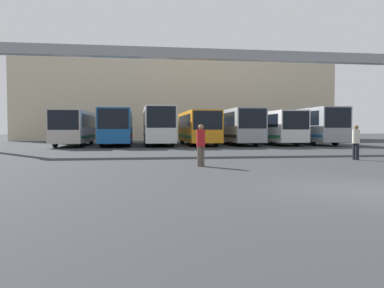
# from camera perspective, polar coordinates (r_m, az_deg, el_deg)

# --- Properties ---
(ground_plane) EXTENTS (200.00, 200.00, 0.00)m
(ground_plane) POSITION_cam_1_polar(r_m,az_deg,el_deg) (9.91, 25.05, -6.50)
(ground_plane) COLOR #2D3033
(building_backdrop) EXTENTS (41.83, 12.00, 10.22)m
(building_backdrop) POSITION_cam_1_polar(r_m,az_deg,el_deg) (53.88, -2.42, 6.18)
(building_backdrop) COLOR beige
(building_backdrop) RESTS_ON ground
(overhead_gantry) EXTENTS (31.29, 0.80, 7.11)m
(overhead_gantry) POSITION_cam_1_polar(r_m,az_deg,el_deg) (27.25, 3.43, 11.90)
(overhead_gantry) COLOR gray
(overhead_gantry) RESTS_ON ground
(bus_slot_0) EXTENTS (2.48, 10.22, 2.98)m
(bus_slot_0) POSITION_cam_1_polar(r_m,az_deg,el_deg) (34.37, -17.43, 2.61)
(bus_slot_0) COLOR beige
(bus_slot_0) RESTS_ON ground
(bus_slot_1) EXTENTS (2.57, 11.99, 3.12)m
(bus_slot_1) POSITION_cam_1_polar(r_m,az_deg,el_deg) (34.86, -11.28, 2.80)
(bus_slot_1) COLOR #1959A5
(bus_slot_1) RESTS_ON ground
(bus_slot_2) EXTENTS (2.48, 10.46, 3.34)m
(bus_slot_2) POSITION_cam_1_polar(r_m,az_deg,el_deg) (34.09, -5.22, 3.05)
(bus_slot_2) COLOR silver
(bus_slot_2) RESTS_ON ground
(bus_slot_3) EXTENTS (2.57, 10.10, 3.00)m
(bus_slot_3) POSITION_cam_1_polar(r_m,az_deg,el_deg) (34.29, 0.88, 2.75)
(bus_slot_3) COLOR orange
(bus_slot_3) RESTS_ON ground
(bus_slot_4) EXTENTS (2.52, 12.28, 3.21)m
(bus_slot_4) POSITION_cam_1_polar(r_m,az_deg,el_deg) (36.10, 6.33, 2.89)
(bus_slot_4) COLOR #999EA5
(bus_slot_4) RESTS_ON ground
(bus_slot_5) EXTENTS (2.50, 10.62, 3.04)m
(bus_slot_5) POSITION_cam_1_polar(r_m,az_deg,el_deg) (36.40, 12.22, 2.70)
(bus_slot_5) COLOR silver
(bus_slot_5) RESTS_ON ground
(bus_slot_6) EXTENTS (2.55, 10.83, 3.35)m
(bus_slot_6) POSITION_cam_1_polar(r_m,az_deg,el_deg) (37.92, 17.33, 2.89)
(bus_slot_6) COLOR #999EA5
(bus_slot_6) RESTS_ON ground
(pedestrian_mid_left) EXTENTS (0.35, 0.35, 1.66)m
(pedestrian_mid_left) POSITION_cam_1_polar(r_m,az_deg,el_deg) (19.50, 23.71, 0.36)
(pedestrian_mid_left) COLOR black
(pedestrian_mid_left) RESTS_ON ground
(pedestrian_near_right) EXTENTS (0.34, 0.34, 1.65)m
(pedestrian_near_right) POSITION_cam_1_polar(r_m,az_deg,el_deg) (14.78, 1.35, -0.02)
(pedestrian_near_right) COLOR brown
(pedestrian_near_right) RESTS_ON ground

